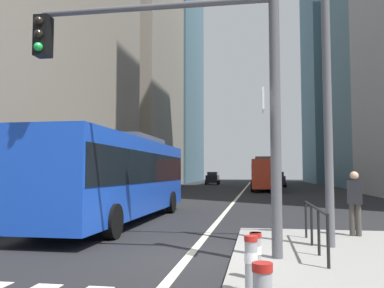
% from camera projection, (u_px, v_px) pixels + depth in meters
% --- Properties ---
extents(ground_plane, '(160.00, 160.00, 0.00)m').
position_uv_depth(ground_plane, '(236.00, 199.00, 28.55)').
color(ground_plane, black).
extents(lane_centre_line, '(0.20, 80.00, 0.01)m').
position_uv_depth(lane_centre_line, '(242.00, 192.00, 38.40)').
color(lane_centre_line, beige).
rests_on(lane_centre_line, ground).
extents(office_tower_left_near, '(10.85, 23.49, 30.67)m').
position_uv_depth(office_tower_left_near, '(30.00, 1.00, 31.80)').
color(office_tower_left_near, gray).
rests_on(office_tower_left_near, ground).
extents(office_tower_left_mid, '(10.45, 20.61, 48.83)m').
position_uv_depth(office_tower_left_mid, '(136.00, 19.00, 59.68)').
color(office_tower_left_mid, gray).
rests_on(office_tower_left_mid, ground).
extents(office_tower_left_far, '(10.22, 23.75, 51.20)m').
position_uv_depth(office_tower_left_far, '(172.00, 58.00, 84.15)').
color(office_tower_left_far, slate).
rests_on(office_tower_left_far, ground).
extents(office_tower_right_mid, '(11.26, 19.59, 39.07)m').
position_uv_depth(office_tower_right_mid, '(380.00, 33.00, 51.54)').
color(office_tower_right_mid, slate).
rests_on(office_tower_right_mid, ground).
extents(office_tower_right_far, '(12.81, 20.16, 38.40)m').
position_uv_depth(office_tower_right_far, '(343.00, 78.00, 74.18)').
color(office_tower_right_far, slate).
rests_on(office_tower_right_far, ground).
extents(city_bus_blue_oncoming, '(2.76, 11.71, 3.40)m').
position_uv_depth(city_bus_blue_oncoming, '(119.00, 174.00, 15.45)').
color(city_bus_blue_oncoming, blue).
rests_on(city_bus_blue_oncoming, ground).
extents(city_bus_red_receding, '(2.87, 11.63, 3.40)m').
position_uv_depth(city_bus_red_receding, '(264.00, 173.00, 42.09)').
color(city_bus_red_receding, red).
rests_on(city_bus_red_receding, ground).
extents(city_bus_red_distant, '(2.83, 11.72, 3.40)m').
position_uv_depth(city_bus_red_distant, '(268.00, 173.00, 65.37)').
color(city_bus_red_distant, '#198456').
rests_on(city_bus_red_distant, ground).
extents(car_oncoming_mid, '(2.12, 4.51, 1.94)m').
position_uv_depth(car_oncoming_mid, '(213.00, 178.00, 62.97)').
color(car_oncoming_mid, black).
rests_on(car_oncoming_mid, ground).
extents(car_receding_near, '(2.11, 4.61, 1.94)m').
position_uv_depth(car_receding_near, '(277.00, 179.00, 52.31)').
color(car_receding_near, '#232838').
rests_on(car_receding_near, ground).
extents(traffic_signal_gantry, '(5.53, 0.65, 6.00)m').
position_uv_depth(traffic_signal_gantry, '(189.00, 71.00, 8.74)').
color(traffic_signal_gantry, '#515156').
rests_on(traffic_signal_gantry, median_island).
extents(street_lamp_post, '(5.50, 0.32, 8.00)m').
position_uv_depth(street_lamp_post, '(326.00, 31.00, 9.78)').
color(street_lamp_post, '#56565B').
rests_on(street_lamp_post, median_island).
extents(bollard_left, '(0.20, 0.20, 0.82)m').
position_uv_depth(bollard_left, '(251.00, 261.00, 5.83)').
color(bollard_left, '#99999E').
rests_on(bollard_left, median_island).
extents(bollard_right, '(0.20, 0.20, 0.75)m').
position_uv_depth(bollard_right, '(256.00, 253.00, 6.61)').
color(bollard_right, '#99999E').
rests_on(bollard_right, median_island).
extents(pedestrian_railing, '(0.06, 3.55, 0.98)m').
position_uv_depth(pedestrian_railing, '(315.00, 218.00, 9.07)').
color(pedestrian_railing, black).
rests_on(pedestrian_railing, median_island).
extents(pedestrian_waiting, '(0.43, 0.33, 1.76)m').
position_uv_depth(pedestrian_waiting, '(355.00, 200.00, 11.12)').
color(pedestrian_waiting, '#423D38').
rests_on(pedestrian_waiting, median_island).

